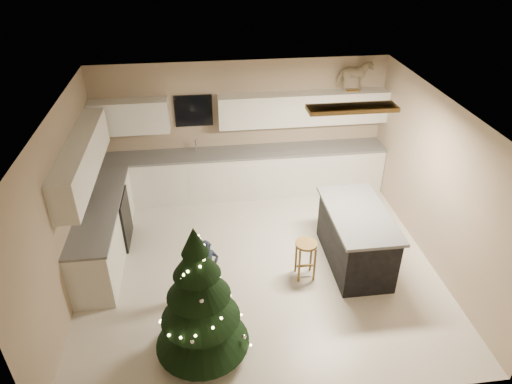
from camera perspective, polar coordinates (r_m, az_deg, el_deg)
ground_plane at (r=7.45m, az=0.34°, el=-8.98°), size 5.50×5.50×0.00m
room_shell at (r=6.45m, az=0.59°, el=2.95°), size 5.52×5.02×2.61m
cabinetry at (r=8.33m, az=-7.37°, el=1.93°), size 5.50×3.20×2.00m
island at (r=7.37m, az=12.34°, el=-5.57°), size 0.90×1.70×0.95m
bar_stool at (r=6.97m, az=6.26°, el=-7.37°), size 0.33×0.33×0.64m
christmas_tree at (r=5.69m, az=-7.04°, el=-13.90°), size 1.23×1.18×1.96m
toddler at (r=6.68m, az=-6.01°, el=-9.49°), size 0.41×0.35×0.94m
rocking_horse at (r=8.80m, az=12.22°, el=14.01°), size 0.66×0.35×0.56m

